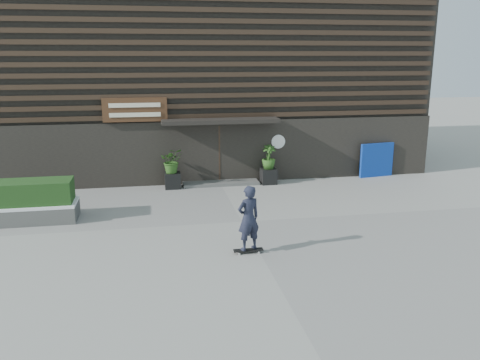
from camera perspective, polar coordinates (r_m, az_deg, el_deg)
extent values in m
plane|color=gray|center=(15.36, 0.24, -4.82)|extent=(80.00, 80.00, 0.00)
cube|color=#4F4F4C|center=(19.69, -2.23, -0.34)|extent=(3.00, 0.80, 0.12)
cube|color=black|center=(19.27, -7.75, -0.05)|extent=(0.60, 0.60, 0.60)
imported|color=#2D591E|center=(19.09, -7.83, 2.22)|extent=(0.86, 0.75, 0.96)
cube|color=black|center=(19.79, 3.30, 0.44)|extent=(0.60, 0.60, 0.60)
imported|color=#2D591E|center=(19.62, 3.33, 2.66)|extent=(0.54, 0.54, 0.96)
cube|color=#474745|center=(16.75, -24.13, -3.58)|extent=(3.50, 1.20, 0.50)
cube|color=white|center=(16.67, -24.23, -2.63)|extent=(3.50, 1.20, 0.08)
cube|color=#193914|center=(16.57, -24.37, -1.34)|extent=(3.30, 1.00, 0.70)
cube|color=#0C309C|center=(21.56, 15.45, 2.23)|extent=(1.52, 0.35, 1.43)
cube|color=black|center=(24.43, -4.18, 11.85)|extent=(18.00, 10.00, 8.00)
cube|color=black|center=(19.75, -2.40, 3.25)|extent=(18.00, 0.12, 2.50)
cube|color=#38281E|center=(19.47, -2.42, 7.41)|extent=(17.60, 0.08, 0.18)
cube|color=#38281E|center=(19.43, -2.44, 8.56)|extent=(17.60, 0.08, 0.18)
cube|color=#38281E|center=(19.39, -2.45, 9.71)|extent=(17.60, 0.08, 0.18)
cube|color=#38281E|center=(19.36, -2.46, 10.87)|extent=(17.60, 0.08, 0.18)
cube|color=#38281E|center=(19.34, -2.47, 12.03)|extent=(17.60, 0.08, 0.18)
cube|color=#38281E|center=(19.33, -2.49, 13.19)|extent=(17.60, 0.08, 0.18)
cube|color=#38281E|center=(19.33, -2.50, 14.35)|extent=(17.60, 0.08, 0.18)
cube|color=#38281E|center=(19.33, -2.51, 15.52)|extent=(17.60, 0.08, 0.18)
cube|color=#38281E|center=(19.34, -2.53, 16.68)|extent=(17.60, 0.08, 0.18)
cube|color=#38281E|center=(19.36, -2.54, 17.84)|extent=(17.60, 0.08, 0.18)
cube|color=#38281E|center=(19.39, -2.55, 19.00)|extent=(17.60, 0.08, 0.18)
cube|color=black|center=(19.11, -2.26, 6.83)|extent=(4.50, 1.00, 0.15)
cube|color=black|center=(19.93, -2.47, 3.06)|extent=(2.40, 0.30, 2.30)
cube|color=#38281E|center=(19.75, -2.39, 2.96)|extent=(0.06, 0.10, 2.30)
cube|color=#472B19|center=(19.18, -12.00, 7.91)|extent=(2.40, 0.10, 0.90)
cube|color=beige|center=(19.09, -12.03, 8.43)|extent=(1.90, 0.02, 0.16)
cube|color=beige|center=(19.13, -11.98, 7.35)|extent=(1.90, 0.02, 0.16)
cylinder|color=white|center=(20.08, 4.43, 4.42)|extent=(0.56, 0.03, 0.56)
cube|color=black|center=(13.01, 0.97, -8.05)|extent=(0.78, 0.20, 0.02)
cylinder|color=#B5B5B0|center=(12.90, -0.09, -8.53)|extent=(0.06, 0.03, 0.06)
cylinder|color=beige|center=(13.08, -0.25, -8.19)|extent=(0.06, 0.03, 0.06)
cylinder|color=#A2A29D|center=(13.00, 2.19, -8.36)|extent=(0.06, 0.03, 0.06)
cylinder|color=#A2A39E|center=(13.18, 2.00, -8.03)|extent=(0.06, 0.03, 0.06)
imported|color=black|center=(12.71, 0.98, -4.42)|extent=(0.73, 0.60, 1.72)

